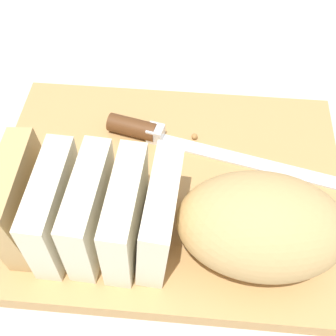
% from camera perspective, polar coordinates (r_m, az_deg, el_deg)
% --- Properties ---
extents(ground_plane, '(3.00, 3.00, 0.00)m').
position_cam_1_polar(ground_plane, '(0.55, 0.00, -3.37)').
color(ground_plane, beige).
extents(cutting_board, '(0.43, 0.33, 0.02)m').
position_cam_1_polar(cutting_board, '(0.54, 0.00, -2.67)').
color(cutting_board, tan).
rests_on(cutting_board, ground_plane).
extents(bread_loaf, '(0.35, 0.12, 0.10)m').
position_cam_1_polar(bread_loaf, '(0.44, 2.12, -6.65)').
color(bread_loaf, tan).
rests_on(bread_loaf, cutting_board).
extents(bread_knife, '(0.30, 0.08, 0.02)m').
position_cam_1_polar(bread_knife, '(0.56, -1.07, 4.30)').
color(bread_knife, silver).
rests_on(bread_knife, cutting_board).
extents(crumb_near_knife, '(0.01, 0.01, 0.01)m').
position_cam_1_polar(crumb_near_knife, '(0.52, 2.82, -3.46)').
color(crumb_near_knife, '#A8753D').
rests_on(crumb_near_knife, cutting_board).
extents(crumb_near_loaf, '(0.01, 0.01, 0.01)m').
position_cam_1_polar(crumb_near_loaf, '(0.57, 3.49, 4.14)').
color(crumb_near_loaf, '#A8753D').
rests_on(crumb_near_loaf, cutting_board).
extents(crumb_stray_left, '(0.00, 0.00, 0.00)m').
position_cam_1_polar(crumb_stray_left, '(0.51, -1.29, -4.77)').
color(crumb_stray_left, '#A8753D').
rests_on(crumb_stray_left, cutting_board).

